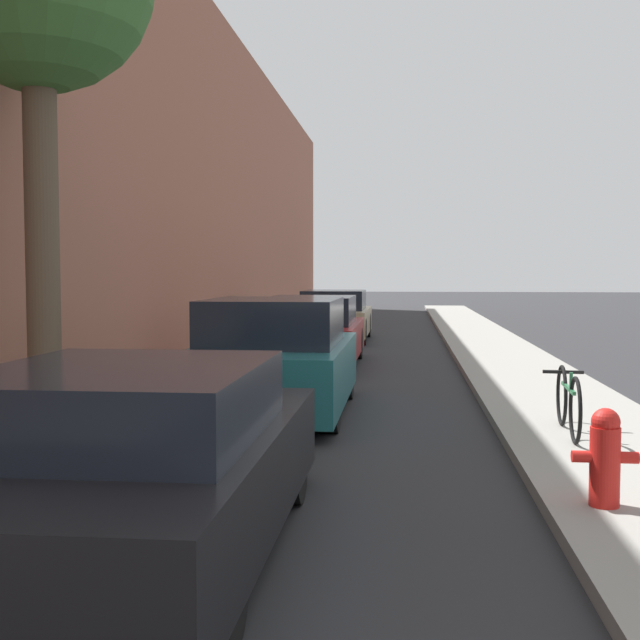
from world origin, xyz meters
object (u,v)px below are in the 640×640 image
at_px(parked_car_champagne, 335,317).
at_px(bicycle, 568,401).
at_px(parked_car_black, 133,464).
at_px(fire_hydrant, 605,456).
at_px(parked_car_red, 312,333).
at_px(parked_car_teal, 275,360).

relative_size(parked_car_champagne, bicycle, 2.47).
distance_m(parked_car_black, parked_car_champagne, 16.39).
distance_m(parked_car_champagne, fire_hydrant, 15.68).
relative_size(fire_hydrant, bicycle, 0.44).
relative_size(parked_car_black, parked_car_red, 0.96).
xyz_separation_m(parked_car_champagne, fire_hydrant, (3.32, -15.32, -0.16)).
height_order(parked_car_teal, parked_car_red, parked_car_teal).
relative_size(parked_car_black, parked_car_champagne, 0.98).
height_order(parked_car_black, parked_car_champagne, parked_car_champagne).
xyz_separation_m(parked_car_teal, fire_hydrant, (3.13, -4.24, -0.21)).
xyz_separation_m(parked_car_red, fire_hydrant, (3.27, -9.58, -0.16)).
bearing_deg(parked_car_black, parked_car_red, 90.39).
height_order(parked_car_red, fire_hydrant, parked_car_red).
height_order(parked_car_teal, bicycle, parked_car_teal).
bearing_deg(fire_hydrant, parked_car_red, 108.85).
bearing_deg(parked_car_teal, fire_hydrant, -53.50).
distance_m(fire_hydrant, bicycle, 2.67).
height_order(parked_car_red, parked_car_champagne, parked_car_red).
xyz_separation_m(parked_car_teal, parked_car_champagne, (-0.19, 11.09, -0.05)).
bearing_deg(parked_car_champagne, parked_car_red, -89.48).
relative_size(parked_car_red, parked_car_champagne, 1.03).
bearing_deg(parked_car_teal, parked_car_champagne, 90.98).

